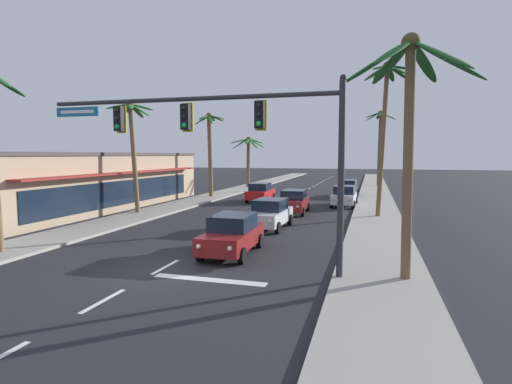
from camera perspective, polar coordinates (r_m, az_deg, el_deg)
ground_plane at (r=15.54m, az=-13.35°, el=-10.62°), size 220.00×220.00×0.00m
sidewalk_right at (r=33.27m, az=16.53°, el=-2.10°), size 3.20×110.00×0.14m
sidewalk_left at (r=36.57m, az=-8.72°, el=-1.29°), size 3.20×110.00×0.14m
lane_markings at (r=33.68m, az=3.86°, el=-1.92°), size 4.28×86.63×0.01m
traffic_signal_mast at (r=14.38m, az=-3.57°, el=8.51°), size 11.27×0.41×6.80m
sedan_lead_at_stop_bar at (r=17.35m, az=-3.36°, el=-5.91°), size 2.02×4.48×1.68m
sedan_third_in_queue at (r=23.27m, az=1.97°, el=-3.04°), size 2.06×4.50×1.68m
sedan_fifth_in_queue at (r=29.33m, az=5.33°, el=-1.33°), size 2.05×4.49×1.68m
sedan_oncoming_far at (r=36.44m, az=0.62°, el=-0.02°), size 2.00×4.47×1.68m
sedan_parked_nearest_kerb at (r=41.69m, az=12.76°, el=0.52°), size 2.06×4.49×1.68m
sedan_parked_mid_kerb at (r=33.94m, az=12.32°, el=-0.53°), size 2.04×4.49×1.68m
palm_left_second at (r=30.01m, az=-17.09°, el=8.15°), size 3.07×3.10×8.01m
palm_left_third at (r=40.20m, az=-6.53°, el=7.06°), size 3.17×3.24×8.30m
palm_left_farthest at (r=51.39m, az=-1.09°, el=5.67°), size 4.69×4.86×6.48m
palm_right_nearest at (r=14.10m, az=20.84°, el=11.59°), size 4.47×4.45×8.05m
palm_right_second at (r=28.22m, az=17.77°, el=11.92°), size 3.37×3.42×10.21m
palm_right_farthest at (r=56.20m, az=17.06°, el=7.83°), size 4.06×4.26×9.99m
storefront_strip_left at (r=33.85m, az=-22.26°, el=1.46°), size 7.27×24.61×4.38m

